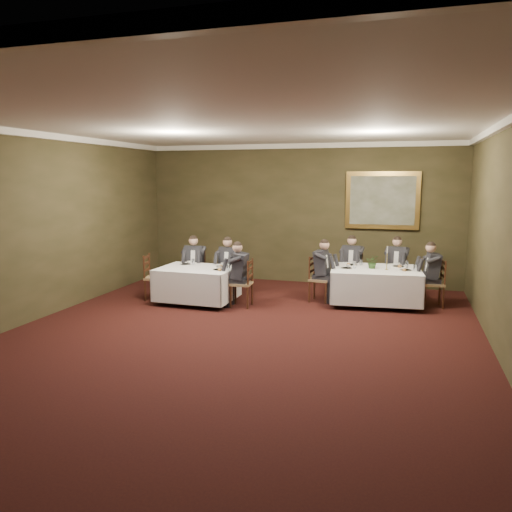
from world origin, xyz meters
The scene contains 28 objects.
ground centered at (0.00, 0.00, 0.00)m, with size 10.00×10.00×0.00m, color black.
ceiling centered at (0.00, 0.00, 3.50)m, with size 8.00×10.00×0.10m, color silver.
back_wall centered at (0.00, 5.00, 1.75)m, with size 8.00×0.10×3.50m, color #2F2D17.
left_wall centered at (-4.00, 0.00, 1.75)m, with size 0.10×10.00×3.50m, color #2F2D17.
right_wall centered at (4.00, 0.00, 1.75)m, with size 0.10×10.00×3.50m, color #2F2D17.
crown_molding centered at (0.00, 0.00, 3.44)m, with size 8.00×10.00×0.12m.
table_main centered at (2.05, 3.20, 0.45)m, with size 1.98×1.58×0.67m.
table_second centered at (-1.61, 2.19, 0.45)m, with size 1.63×1.26×0.67m.
chair_main_backleft centered at (1.46, 4.10, 0.28)m, with size 0.49×0.47×1.00m.
diner_main_backleft centered at (1.46, 4.09, 0.51)m, with size 0.45×0.52×1.35m.
chair_main_backright centered at (2.45, 4.20, 0.28)m, with size 0.48×0.46×1.00m.
diner_main_backright centered at (2.45, 4.18, 0.51)m, with size 0.45×0.52×1.35m.
chair_main_endleft centered at (0.87, 3.09, 0.28)m, with size 0.46×0.48×1.00m.
diner_main_endleft centered at (0.89, 3.08, 0.51)m, with size 0.52×0.45×1.35m.
chair_main_endright centered at (3.22, 3.31, 0.28)m, with size 0.48×0.49×1.00m.
diner_main_endright centered at (3.21, 3.31, 0.51)m, with size 0.53×0.46×1.35m.
chair_sec_backleft centered at (-2.02, 3.02, 0.28)m, with size 0.50×0.48×1.00m.
diner_sec_backleft centered at (-2.02, 3.01, 0.51)m, with size 0.46×0.53×1.35m.
chair_sec_backright centered at (-1.16, 3.01, 0.28)m, with size 0.51×0.49×1.00m.
diner_sec_backright centered at (-1.16, 3.00, 0.51)m, with size 0.48×0.54×1.35m.
chair_sec_endright centered at (-0.60, 2.17, 0.28)m, with size 0.45×0.46×1.00m.
diner_sec_endright centered at (-0.61, 2.17, 0.51)m, with size 0.50×0.44×1.35m.
chair_sec_endleft centered at (-2.62, 2.21, 0.28)m, with size 0.50×0.51×1.00m.
centerpiece centered at (1.98, 3.19, 0.91)m, with size 0.27×0.23×0.30m, color #2D5926.
candlestick centered at (2.27, 3.13, 0.95)m, with size 0.07×0.07×0.51m.
place_setting_table_main centered at (1.56, 3.56, 0.80)m, with size 0.33×0.31×0.14m.
place_setting_table_second centered at (-1.98, 2.56, 0.80)m, with size 0.33×0.31×0.14m.
painting centered at (2.05, 4.94, 2.12)m, with size 1.74×0.09×1.38m.
Camera 1 is at (2.62, -7.44, 2.65)m, focal length 35.00 mm.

